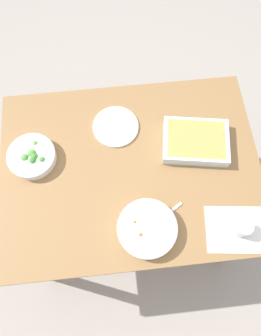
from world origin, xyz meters
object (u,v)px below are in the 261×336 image
Objects in this scene: drink_cup at (242,228)px; spoon_by_stew at (162,218)px; stew_bowl at (147,229)px; baking_dish at (196,141)px; side_plate at (116,127)px; broccoli_bowl at (32,156)px.

drink_cup is 0.53× the size of spoon_by_stew.
baking_dish is (-0.27, -0.38, 0.00)m from stew_bowl.
drink_cup reaches higher than spoon_by_stew.
side_plate is (0.09, -0.51, -0.03)m from stew_bowl.
spoon_by_stew is (0.20, 0.33, -0.03)m from baking_dish.
spoon_by_stew is at bearing -148.84° from stew_bowl.
broccoli_bowl reaches higher than stew_bowl.
broccoli_bowl is at bearing -0.40° from baking_dish.
baking_dish is at bearing -125.96° from stew_bowl.
broccoli_bowl is 0.41m from side_plate.
stew_bowl is at bearing 141.60° from broccoli_bowl.
broccoli_bowl is 1.39× the size of spoon_by_stew.
stew_bowl reaches higher than spoon_by_stew.
stew_bowl is 0.47m from baking_dish.
drink_cup is 0.33m from spoon_by_stew.
stew_bowl is 1.14× the size of broccoli_bowl.
stew_bowl is 0.09m from spoon_by_stew.
stew_bowl is 1.15× the size of side_plate.
broccoli_bowl is 1.01× the size of side_plate.
baking_dish is (-0.76, 0.01, 0.00)m from broccoli_bowl.
baking_dish is at bearing 160.16° from side_plate.
baking_dish is at bearing -121.33° from spoon_by_stew.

